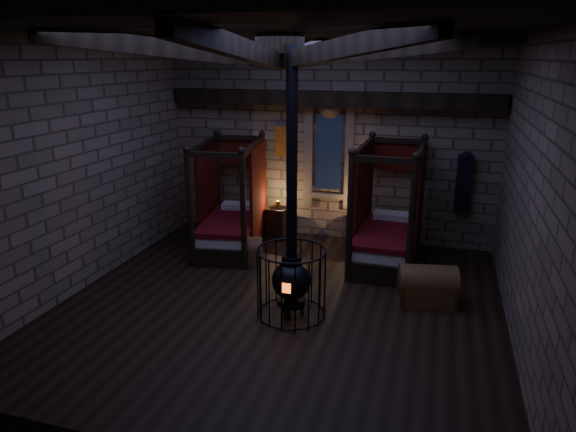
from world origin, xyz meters
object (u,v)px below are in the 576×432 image
(bed_left, at_px, (232,223))
(trunk_left, at_px, (243,251))
(bed_right, at_px, (387,234))
(stove, at_px, (292,277))
(trunk_right, at_px, (427,286))

(bed_left, relative_size, trunk_left, 2.80)
(bed_left, bearing_deg, bed_right, -6.81)
(bed_right, xyz_separation_m, stove, (-1.16, -2.64, 0.08))
(bed_left, distance_m, bed_right, 3.21)
(bed_right, bearing_deg, stove, -112.42)
(bed_left, bearing_deg, stove, -59.96)
(trunk_right, xyz_separation_m, stove, (-2.00, -1.05, 0.35))
(trunk_left, height_order, trunk_right, trunk_right)
(bed_right, bearing_deg, trunk_left, -161.21)
(bed_left, xyz_separation_m, trunk_left, (0.53, -0.71, -0.32))
(bed_right, relative_size, stove, 0.57)
(trunk_left, xyz_separation_m, trunk_right, (3.52, -0.75, 0.06))
(bed_left, height_order, bed_right, bed_right)
(trunk_left, bearing_deg, stove, -64.84)
(trunk_left, bearing_deg, trunk_right, -27.06)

